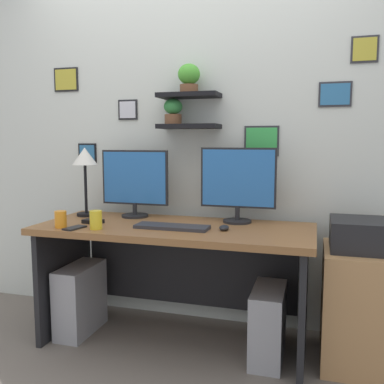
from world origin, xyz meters
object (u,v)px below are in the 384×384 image
object	(u,v)px
computer_mouse	(224,228)
cell_phone	(75,228)
monitor_left	(135,182)
printer	(366,235)
desk_lamp	(85,163)
monitor_right	(238,182)
computer_tower_right	(268,324)
keyboard	(172,227)
pen_cup	(61,219)
water_cup	(96,220)
drawer_cabinet	(362,307)
desk	(177,256)
scissors_tray	(93,221)
computer_tower_left	(80,299)

from	to	relation	value
computer_mouse	cell_phone	size ratio (longest dim) A/B	0.64
monitor_left	printer	size ratio (longest dim) A/B	1.24
desk_lamp	printer	distance (m)	1.83
monitor_right	computer_tower_right	world-z (taller)	monitor_right
keyboard	pen_cup	world-z (taller)	pen_cup
water_cup	drawer_cabinet	bearing A→B (deg)	11.04
monitor_left	drawer_cabinet	size ratio (longest dim) A/B	0.71
desk	scissors_tray	size ratio (longest dim) A/B	13.97
monitor_right	water_cup	size ratio (longest dim) A/B	4.35
cell_phone	computer_tower_left	xyz separation A→B (m)	(-0.11, 0.22, -0.53)
drawer_cabinet	computer_tower_right	size ratio (longest dim) A/B	1.57
scissors_tray	computer_tower_right	size ratio (longest dim) A/B	0.28
computer_mouse	computer_tower_left	xyz separation A→B (m)	(-0.97, 0.01, -0.54)
computer_tower_left	cell_phone	bearing A→B (deg)	-62.86
desk	computer_tower_left	size ratio (longest dim) A/B	3.71
monitor_left	water_cup	xyz separation A→B (m)	(-0.05, -0.44, -0.19)
computer_tower_right	printer	bearing A→B (deg)	11.29
monitor_left	printer	bearing A→B (deg)	-5.87
desk	drawer_cabinet	bearing A→B (deg)	0.65
desk_lamp	drawer_cabinet	xyz separation A→B (m)	(1.79, -0.08, -0.79)
desk	monitor_right	bearing A→B (deg)	24.65
cell_phone	printer	world-z (taller)	printer
desk	monitor_right	xyz separation A→B (m)	(0.35, 0.16, 0.46)
computer_mouse	pen_cup	world-z (taller)	pen_cup
monitor_left	computer_tower_right	xyz separation A→B (m)	(0.94, -0.25, -0.78)
monitor_right	computer_tower_right	bearing A→B (deg)	-47.33
keyboard	printer	distance (m)	1.09
computer_tower_right	monitor_left	bearing A→B (deg)	164.95
keyboard	computer_tower_right	world-z (taller)	keyboard
printer	computer_tower_left	bearing A→B (deg)	-176.70
scissors_tray	drawer_cabinet	world-z (taller)	scissors_tray
desk	cell_phone	size ratio (longest dim) A/B	11.97
computer_mouse	computer_tower_left	distance (m)	1.11
water_cup	desk_lamp	bearing A→B (deg)	126.94
monitor_left	cell_phone	world-z (taller)	monitor_left
computer_mouse	scissors_tray	size ratio (longest dim) A/B	0.75
keyboard	desk_lamp	size ratio (longest dim) A/B	0.94
keyboard	computer_tower_right	size ratio (longest dim) A/B	1.04
drawer_cabinet	monitor_right	bearing A→B (deg)	168.69
computer_tower_right	desk_lamp	bearing A→B (deg)	171.63
computer_mouse	computer_tower_right	size ratio (longest dim) A/B	0.21
computer_tower_left	monitor_right	bearing A→B (deg)	14.06
monitor_right	pen_cup	xyz separation A→B (m)	(-0.98, -0.46, -0.20)
monitor_right	desk_lamp	distance (m)	1.05
computer_mouse	desk_lamp	distance (m)	1.09
monitor_left	keyboard	xyz separation A→B (m)	(0.37, -0.30, -0.23)
desk_lamp	computer_tower_right	bearing A→B (deg)	-8.37
monitor_right	computer_mouse	bearing A→B (deg)	-96.78
desk	computer_mouse	xyz separation A→B (m)	(0.32, -0.10, 0.22)
drawer_cabinet	pen_cup	bearing A→B (deg)	-169.76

